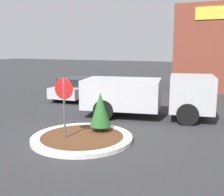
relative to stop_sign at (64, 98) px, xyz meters
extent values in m
plane|color=#2D2D30|center=(0.45, 0.43, -1.63)|extent=(120.00, 120.00, 0.00)
cylinder|color=beige|center=(0.45, 0.43, -1.55)|extent=(3.73, 3.73, 0.15)
cylinder|color=#4C2D19|center=(0.45, 0.43, -1.55)|extent=(3.06, 3.06, 0.15)
cylinder|color=#4C4C51|center=(0.00, 0.00, -0.46)|extent=(0.07, 0.07, 2.33)
cylinder|color=#B71414|center=(0.00, 0.00, 0.31)|extent=(0.75, 0.03, 0.75)
cylinder|color=brown|center=(0.76, 1.32, -1.38)|extent=(0.08, 0.08, 0.20)
cone|color=#235623|center=(0.76, 1.32, -0.62)|extent=(0.82, 0.82, 1.33)
cube|color=#B2B2B7|center=(3.58, 5.19, -0.36)|extent=(2.37, 2.57, 1.65)
cube|color=#B2B2B7|center=(0.34, 4.52, -0.49)|extent=(4.07, 3.03, 1.41)
cube|color=black|center=(4.25, 5.32, -0.07)|extent=(0.44, 1.95, 0.58)
cylinder|color=black|center=(3.18, 6.20, -1.14)|extent=(1.00, 0.45, 0.97)
cylinder|color=black|center=(3.61, 4.10, -1.14)|extent=(1.00, 0.45, 0.97)
cylinder|color=black|center=(-0.54, 5.44, -1.14)|extent=(1.00, 0.45, 0.97)
cylinder|color=black|center=(-0.11, 3.33, -1.14)|extent=(1.00, 0.45, 0.97)
cube|color=#B7B7BC|center=(-4.28, 7.80, -1.02)|extent=(2.26, 4.65, 0.65)
cube|color=black|center=(-4.26, 7.58, -0.45)|extent=(1.84, 2.29, 0.49)
cylinder|color=black|center=(-5.26, 9.12, -1.29)|extent=(0.26, 0.68, 0.66)
cylinder|color=black|center=(-3.53, 9.27, -1.29)|extent=(0.26, 0.68, 0.66)
cylinder|color=black|center=(-5.03, 6.34, -1.29)|extent=(0.26, 0.68, 0.66)
cylinder|color=black|center=(-3.29, 6.48, -1.29)|extent=(0.26, 0.68, 0.66)
camera|label=1|loc=(5.61, -8.12, 1.73)|focal=45.00mm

